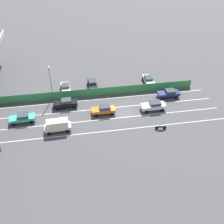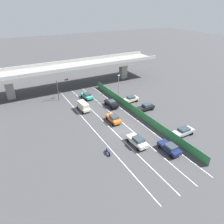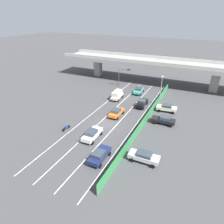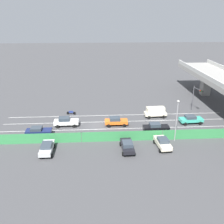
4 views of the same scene
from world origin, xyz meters
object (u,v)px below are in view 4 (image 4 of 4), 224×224
car_taxi_teal (191,119)px  motorcycle (71,112)px  street_lamp (177,117)px  traffic_cone (110,137)px  car_van_cream (155,112)px  car_hatchback_white (66,121)px  car_taxi_orange (116,121)px  parked_wagon_silver (47,148)px  parked_sedan_dark (127,146)px  car_sedan_navy (38,131)px  parked_sedan_cream (163,143)px  car_sedan_black (156,127)px  traffic_light (196,95)px

car_taxi_teal → motorcycle: size_ratio=2.31×
car_taxi_teal → street_lamp: (6.88, -5.20, 3.42)m
traffic_cone → motorcycle: bearing=-147.0°
car_van_cream → motorcycle: car_van_cream is taller
car_hatchback_white → motorcycle: 5.88m
car_taxi_orange → parked_wagon_silver: car_taxi_orange is taller
motorcycle → parked_sedan_dark: (15.81, 9.99, 0.43)m
car_taxi_teal → motorcycle: (-6.09, -23.50, -0.42)m
car_hatchback_white → car_taxi_teal: (0.25, 23.94, -0.06)m
motorcycle → parked_sedan_dark: size_ratio=0.43×
car_hatchback_white → motorcycle: car_hatchback_white is taller
parked_sedan_dark → car_sedan_navy: bearing=-112.6°
car_sedan_navy → traffic_cone: car_sedan_navy is taller
car_sedan_navy → parked_sedan_cream: 21.17m
car_hatchback_white → traffic_cone: 9.79m
car_taxi_orange → traffic_cone: 5.60m
car_van_cream → parked_sedan_dark: 15.19m
car_hatchback_white → parked_wagon_silver: size_ratio=1.02×
street_lamp → traffic_cone: (-1.44, -10.81, -4.04)m
car_taxi_teal → parked_wagon_silver: (9.57, -25.74, 0.01)m
parked_wagon_silver → parked_sedan_cream: 17.92m
car_sedan_black → car_taxi_teal: 8.35m
car_van_cream → parked_sedan_cream: size_ratio=1.02×
car_taxi_orange → street_lamp: bearing=53.9°
car_taxi_teal → street_lamp: 9.28m
traffic_light → parked_wagon_silver: bearing=-61.6°
car_sedan_navy → car_van_cream: size_ratio=0.98×
motorcycle → traffic_light: 26.67m
car_van_cream → parked_wagon_silver: size_ratio=1.00×
street_lamp → traffic_cone: bearing=-97.6°
parked_sedan_cream → traffic_light: (-15.03, 10.78, 2.97)m
traffic_cone → street_lamp: bearing=82.4°
car_van_cream → traffic_light: 9.76m
car_sedan_black → car_van_cream: car_van_cream is taller
street_lamp → car_taxi_teal: bearing=143.0°
car_hatchback_white → car_van_cream: 18.11m
traffic_cone → car_sedan_navy: bearing=-98.7°
parked_wagon_silver → street_lamp: street_lamp is taller
car_taxi_teal → parked_sedan_cream: parked_sedan_cream is taller
car_van_cream → street_lamp: size_ratio=0.63×
car_sedan_black → car_hatchback_white: car_hatchback_white is taller
car_taxi_teal → parked_sedan_cream: 12.02m
traffic_cone → car_sedan_black: bearing=103.7°
car_sedan_navy → motorcycle: bearing=153.7°
traffic_light → street_lamp: (12.81, -8.15, 0.42)m
car_sedan_navy → car_van_cream: car_van_cream is taller
car_van_cream → traffic_light: size_ratio=0.82×
parked_sedan_cream → car_sedan_navy: bearing=-105.2°
car_sedan_navy → car_taxi_teal: car_taxi_teal is taller
car_sedan_black → car_taxi_teal: size_ratio=1.02×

